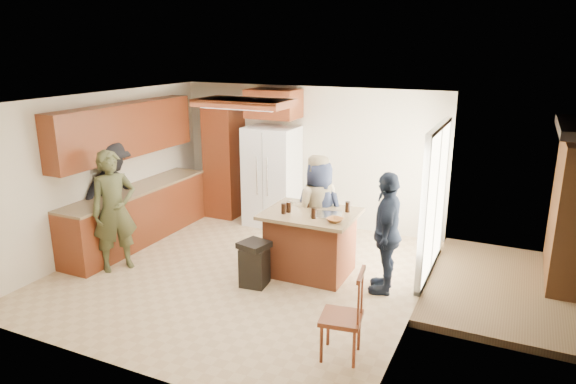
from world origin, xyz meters
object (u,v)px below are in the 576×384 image
at_px(trash_bin, 254,263).
at_px(person_counter, 113,196).
at_px(person_behind_left, 315,209).
at_px(spindle_chair, 343,318).
at_px(person_side_right, 387,233).
at_px(person_behind_right, 319,213).
at_px(person_front_left, 114,211).
at_px(refrigerator, 272,176).
at_px(kitchen_island, 310,242).

bearing_deg(trash_bin, person_counter, 175.51).
distance_m(person_behind_left, person_counter, 3.21).
relative_size(person_behind_left, spindle_chair, 1.67).
height_order(person_behind_left, person_side_right, person_behind_left).
bearing_deg(person_side_right, person_behind_right, -121.48).
bearing_deg(person_front_left, refrigerator, 8.15).
relative_size(person_front_left, refrigerator, 0.99).
relative_size(refrigerator, kitchen_island, 1.41).
height_order(person_behind_left, person_behind_right, person_behind_left).
relative_size(person_front_left, trash_bin, 2.83).
bearing_deg(person_behind_right, person_counter, 15.07).
bearing_deg(person_side_right, refrigerator, -133.35).
distance_m(person_counter, kitchen_island, 3.25).
height_order(person_behind_right, refrigerator, refrigerator).
height_order(person_side_right, refrigerator, refrigerator).
bearing_deg(person_behind_left, kitchen_island, 82.82).
height_order(person_behind_right, spindle_chair, person_behind_right).
bearing_deg(person_behind_left, refrigerator, -65.13).
xyz_separation_m(person_side_right, spindle_chair, (-0.01, -1.70, -0.37)).
distance_m(person_front_left, person_counter, 0.78).
distance_m(refrigerator, spindle_chair, 4.34).
distance_m(person_side_right, trash_bin, 1.84).
xyz_separation_m(person_front_left, trash_bin, (2.10, 0.35, -0.57)).
relative_size(person_side_right, person_counter, 0.92).
relative_size(person_side_right, trash_bin, 2.62).
bearing_deg(person_front_left, person_counter, 76.06).
relative_size(person_behind_right, kitchen_island, 1.24).
bearing_deg(person_front_left, person_behind_left, -28.51).
height_order(person_behind_right, kitchen_island, person_behind_right).
bearing_deg(person_counter, person_behind_right, -61.51).
bearing_deg(person_behind_right, spindle_chair, 117.17).
relative_size(kitchen_island, spindle_chair, 1.29).
height_order(trash_bin, spindle_chair, spindle_chair).
bearing_deg(person_side_right, spindle_chair, -9.04).
bearing_deg(person_side_right, person_behind_left, -121.01).
relative_size(person_counter, trash_bin, 2.83).
height_order(person_counter, trash_bin, person_counter).
xyz_separation_m(person_front_left, person_side_right, (3.76, 0.95, -0.07)).
bearing_deg(kitchen_island, person_behind_right, 94.34).
xyz_separation_m(person_behind_right, refrigerator, (-1.42, 1.29, 0.11)).
xyz_separation_m(person_counter, kitchen_island, (3.19, 0.47, -0.42)).
height_order(person_behind_left, trash_bin, person_behind_left).
bearing_deg(trash_bin, kitchen_island, 51.12).
relative_size(person_counter, kitchen_island, 1.40).
bearing_deg(person_behind_right, refrigerator, -42.59).
xyz_separation_m(person_behind_right, person_counter, (-3.16, -0.87, 0.10)).
bearing_deg(person_counter, trash_bin, -81.39).
height_order(person_behind_left, person_counter, person_counter).
distance_m(kitchen_island, trash_bin, 0.88).
bearing_deg(spindle_chair, person_side_right, 89.66).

